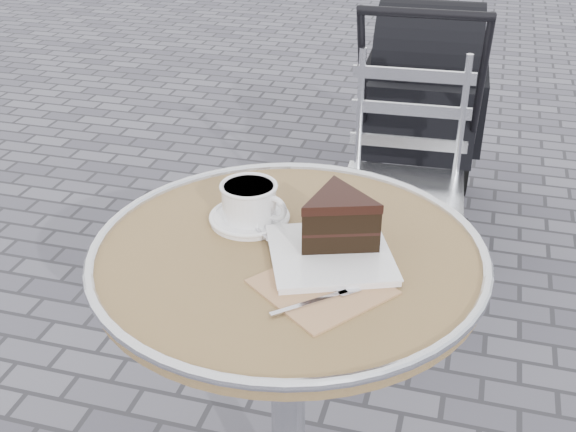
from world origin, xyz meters
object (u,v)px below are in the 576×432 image
(cafe_table, at_px, (288,323))
(cake_plate_set, at_px, (337,228))
(bistro_chair, at_px, (406,157))
(cappuccino_set, at_px, (250,205))
(baby_stroller, at_px, (422,113))

(cafe_table, relative_size, cake_plate_set, 2.11)
(cake_plate_set, relative_size, bistro_chair, 0.43)
(cafe_table, distance_m, cappuccino_set, 0.24)
(cappuccino_set, distance_m, cake_plate_set, 0.19)
(bistro_chair, relative_size, baby_stroller, 0.86)
(cafe_table, distance_m, cake_plate_set, 0.23)
(cafe_table, bearing_deg, cappuccino_set, 140.74)
(cappuccino_set, height_order, cake_plate_set, cake_plate_set)
(cappuccino_set, xyz_separation_m, bistro_chair, (0.20, 0.89, -0.27))
(baby_stroller, bearing_deg, cappuccino_set, -100.09)
(cappuccino_set, distance_m, bistro_chair, 0.95)
(cappuccino_set, relative_size, baby_stroller, 0.17)
(baby_stroller, bearing_deg, bistro_chair, -91.67)
(cake_plate_set, distance_m, baby_stroller, 1.58)
(cappuccino_set, bearing_deg, cafe_table, -24.75)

